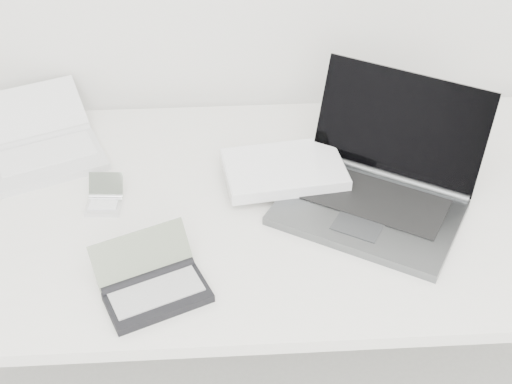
{
  "coord_description": "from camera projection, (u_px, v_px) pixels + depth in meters",
  "views": [
    {
      "loc": [
        -0.1,
        0.33,
        1.75
      ],
      "look_at": [
        -0.03,
        1.51,
        0.79
      ],
      "focal_mm": 50.0,
      "sensor_mm": 36.0,
      "label": 1
    }
  ],
  "objects": [
    {
      "name": "netbook_open_white",
      "position": [
        43.0,
        146.0,
        1.72
      ],
      "size": [
        0.36,
        0.39,
        0.09
      ],
      "rotation": [
        0.0,
        0.0,
        0.39
      ],
      "color": "silver",
      "rests_on": "desk"
    },
    {
      "name": "pda_silver",
      "position": [
        105.0,
        200.0,
        1.57
      ],
      "size": [
        0.08,
        0.1,
        0.06
      ],
      "rotation": [
        0.0,
        0.0,
        -0.08
      ],
      "color": "silver",
      "rests_on": "desk"
    },
    {
      "name": "desk",
      "position": [
        268.0,
        217.0,
        1.62
      ],
      "size": [
        1.6,
        0.8,
        0.73
      ],
      "color": "white",
      "rests_on": "ground"
    },
    {
      "name": "palmtop_charcoal",
      "position": [
        153.0,
        286.0,
        1.36
      ],
      "size": [
        0.24,
        0.22,
        0.09
      ],
      "rotation": [
        0.0,
        0.0,
        0.4
      ],
      "color": "black",
      "rests_on": "desk"
    },
    {
      "name": "laptop_large",
      "position": [
        348.0,
        181.0,
        1.58
      ],
      "size": [
        0.59,
        0.49,
        0.25
      ],
      "rotation": [
        0.0,
        0.0,
        -0.54
      ],
      "color": "#55585A",
      "rests_on": "desk"
    }
  ]
}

